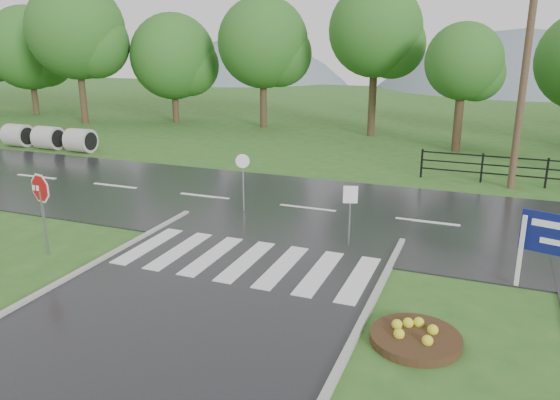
% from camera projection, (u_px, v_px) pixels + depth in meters
% --- Properties ---
extents(ground, '(120.00, 120.00, 0.00)m').
position_uv_depth(ground, '(128.00, 366.00, 9.75)').
color(ground, '#2D5D1F').
rests_on(ground, ground).
extents(main_road, '(90.00, 8.00, 0.04)m').
position_uv_depth(main_road, '(308.00, 209.00, 18.67)').
color(main_road, black).
rests_on(main_road, ground).
extents(crosswalk, '(6.50, 2.80, 0.02)m').
position_uv_depth(crosswalk, '(246.00, 261.00, 14.19)').
color(crosswalk, silver).
rests_on(crosswalk, ground).
extents(fence_west, '(9.58, 0.08, 1.20)m').
position_uv_depth(fence_west, '(547.00, 170.00, 21.10)').
color(fence_west, black).
rests_on(fence_west, ground).
extents(hills, '(102.00, 48.00, 48.00)m').
position_uv_depth(hills, '(467.00, 207.00, 70.93)').
color(hills, slate).
rests_on(hills, ground).
extents(treeline, '(83.20, 5.20, 10.00)m').
position_uv_depth(treeline, '(404.00, 142.00, 30.80)').
color(treeline, '#245C1C').
rests_on(treeline, ground).
extents(culvert_pipes, '(5.50, 1.20, 1.20)m').
position_uv_depth(culvert_pipes, '(48.00, 138.00, 28.58)').
color(culvert_pipes, '#9E9B93').
rests_on(culvert_pipes, ground).
extents(stop_sign, '(1.04, 0.28, 2.40)m').
position_uv_depth(stop_sign, '(41.00, 195.00, 14.26)').
color(stop_sign, '#939399').
rests_on(stop_sign, ground).
extents(flower_bed, '(1.75, 1.75, 0.35)m').
position_uv_depth(flower_bed, '(416.00, 337.00, 10.46)').
color(flower_bed, '#332111').
rests_on(flower_bed, ground).
extents(reg_sign_small, '(0.39, 0.14, 1.79)m').
position_uv_depth(reg_sign_small, '(350.00, 203.00, 14.88)').
color(reg_sign_small, '#939399').
rests_on(reg_sign_small, ground).
extents(reg_sign_round, '(0.45, 0.16, 2.00)m').
position_uv_depth(reg_sign_round, '(243.00, 175.00, 17.97)').
color(reg_sign_round, '#939399').
rests_on(reg_sign_round, ground).
extents(utility_pole_east, '(1.40, 0.53, 8.12)m').
position_uv_depth(utility_pole_east, '(524.00, 80.00, 20.12)').
color(utility_pole_east, '#473523').
rests_on(utility_pole_east, ground).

